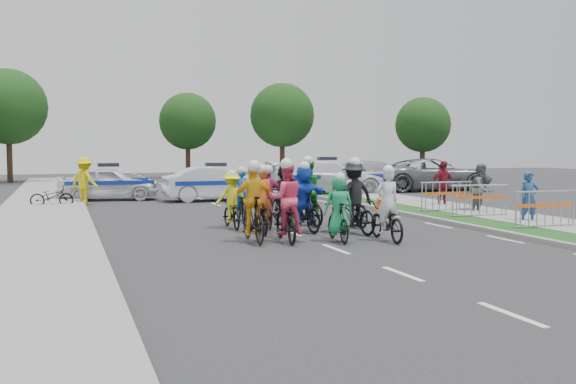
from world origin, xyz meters
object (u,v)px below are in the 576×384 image
object	(u,v)px
barrier_0	(545,211)
parked_bike	(52,196)
rider_6	(261,210)
tree_1	(282,115)
spectator_0	(529,198)
spectator_1	(482,189)
civilian_suv	(433,175)
tree_2	(423,125)
tree_4	(188,121)
rider_7	(352,202)
rider_12	(241,203)
rider_2	(285,211)
police_car_1	(216,183)
police_car_0	(109,183)
spectator_2	(443,184)
rider_1	(338,215)
rider_11	(284,197)
cone_0	(380,201)
rider_3	(253,211)
cone_1	(349,191)
rider_0	(386,216)
rider_5	(304,202)
barrier_1	(480,202)
civilian_sedan	(375,176)
tree_3	(8,107)
rider_4	(353,204)
rider_9	(267,204)
police_car_2	(327,178)
barrier_2	(446,198)
rider_8	(307,200)
marshal_hiviz	(85,181)
rider_10	(231,205)

from	to	relation	value
barrier_0	parked_bike	size ratio (longest dim) A/B	1.26
rider_6	tree_1	bearing A→B (deg)	-101.69
spectator_0	spectator_1	bearing A→B (deg)	102.77
civilian_suv	spectator_0	bearing A→B (deg)	169.34
tree_2	tree_4	distance (m)	17.00
rider_7	rider_12	bearing A→B (deg)	-48.28
spectator_1	rider_12	bearing A→B (deg)	153.53
tree_2	rider_2	bearing A→B (deg)	-127.37
police_car_1	police_car_0	bearing A→B (deg)	67.63
spectator_2	tree_1	world-z (taller)	tree_1
rider_1	civilian_suv	bearing A→B (deg)	-122.37
rider_11	cone_0	bearing A→B (deg)	-160.16
rider_6	tree_4	size ratio (longest dim) A/B	0.30
rider_3	rider_11	size ratio (longest dim) A/B	1.07
rider_11	spectator_0	size ratio (longest dim) A/B	1.18
cone_0	cone_1	bearing A→B (deg)	77.41
rider_0	rider_2	size ratio (longest dim) A/B	0.91
rider_5	barrier_0	world-z (taller)	rider_5
barrier_1	police_car_1	bearing A→B (deg)	122.27
tree_1	spectator_2	bearing A→B (deg)	-92.88
civilian_sedan	spectator_2	xyz separation A→B (m)	(-1.64, -8.78, 0.09)
rider_3	tree_3	size ratio (longest dim) A/B	0.27
rider_4	rider_9	distance (m)	2.59
spectator_1	tree_4	world-z (taller)	tree_4
police_car_0	police_car_2	distance (m)	10.11
rider_1	tree_4	bearing A→B (deg)	-87.76
rider_6	barrier_2	world-z (taller)	rider_6
police_car_0	tree_3	world-z (taller)	tree_3
rider_2	cone_0	size ratio (longest dim) A/B	2.96
police_car_0	cone_0	bearing A→B (deg)	-123.26
rider_3	rider_8	world-z (taller)	rider_8
police_car_1	rider_1	bearing A→B (deg)	-179.32
police_car_2	civilian_suv	xyz separation A→B (m)	(6.47, 0.91, 0.01)
police_car_0	tree_3	size ratio (longest dim) A/B	0.58
civilian_suv	spectator_2	size ratio (longest dim) A/B	3.42
police_car_0	tree_1	world-z (taller)	tree_1
cone_1	police_car_2	bearing A→B (deg)	89.70
police_car_1	rider_2	bearing A→B (deg)	175.14
spectator_2	marshal_hiviz	bearing A→B (deg)	148.57
cone_1	tree_2	distance (m)	18.17
rider_12	tree_3	distance (m)	27.64
cone_0	rider_2	bearing A→B (deg)	-133.72
rider_4	rider_10	xyz separation A→B (m)	(-2.84, 2.06, -0.13)
rider_12	civilian_suv	xyz separation A→B (m)	(13.24, 10.07, 0.28)
parked_bike	rider_9	bearing A→B (deg)	-144.35
police_car_1	spectator_0	size ratio (longest dim) A/B	2.83
rider_3	rider_6	size ratio (longest dim) A/B	1.06
rider_12	police_car_0	bearing A→B (deg)	-63.28
civilian_suv	cone_0	world-z (taller)	civilian_suv
rider_11	tree_2	distance (m)	27.18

